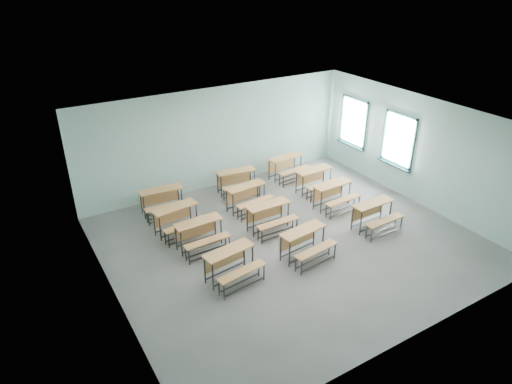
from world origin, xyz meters
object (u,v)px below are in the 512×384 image
at_px(desk_unit_r2c0, 177,216).
at_px(desk_unit_r1c1, 270,214).
at_px(desk_unit_r1c2, 335,193).
at_px(desk_unit_r3c2, 287,164).
at_px(desk_unit_r0c1, 306,240).
at_px(desk_unit_r0c0, 232,261).
at_px(desk_unit_r0c2, 375,212).
at_px(desk_unit_r3c0, 162,198).
at_px(desk_unit_r2c1, 248,195).
at_px(desk_unit_r1c0, 201,231).
at_px(desk_unit_r3c1, 237,179).
at_px(desk_unit_r2c2, 316,178).

bearing_deg(desk_unit_r2c0, desk_unit_r1c1, -35.63).
relative_size(desk_unit_r1c2, desk_unit_r3c2, 0.97).
distance_m(desk_unit_r1c1, desk_unit_r2c0, 2.45).
xyz_separation_m(desk_unit_r0c1, desk_unit_r1c2, (2.24, 1.61, 0.00)).
relative_size(desk_unit_r0c0, desk_unit_r3c2, 1.02).
xyz_separation_m(desk_unit_r0c2, desk_unit_r2c0, (-4.63, 2.52, 0.00)).
xyz_separation_m(desk_unit_r0c1, desk_unit_r3c0, (-2.18, 3.85, 0.00)).
bearing_deg(desk_unit_r2c1, desk_unit_r0c0, -131.71).
xyz_separation_m(desk_unit_r1c0, desk_unit_r1c2, (4.25, -0.06, 0.00)).
bearing_deg(desk_unit_r0c1, desk_unit_r3c0, 113.04).
bearing_deg(desk_unit_r3c2, desk_unit_r2c1, -156.88).
bearing_deg(desk_unit_r0c1, desk_unit_r1c2, 29.17).
distance_m(desk_unit_r0c2, desk_unit_r3c1, 4.31).
distance_m(desk_unit_r0c1, desk_unit_r3c2, 4.59).
height_order(desk_unit_r1c1, desk_unit_r3c1, same).
bearing_deg(desk_unit_r2c1, desk_unit_r2c2, -7.77).
height_order(desk_unit_r0c0, desk_unit_r3c1, same).
height_order(desk_unit_r0c2, desk_unit_r3c0, same).
xyz_separation_m(desk_unit_r3c0, desk_unit_r3c1, (2.45, 0.03, 0.00)).
bearing_deg(desk_unit_r0c2, desk_unit_r2c1, 130.57).
bearing_deg(desk_unit_r3c0, desk_unit_r1c0, -81.35).
xyz_separation_m(desk_unit_r1c0, desk_unit_r3c0, (-0.18, 2.18, 0.00)).
distance_m(desk_unit_r1c0, desk_unit_r3c2, 4.84).
xyz_separation_m(desk_unit_r1c1, desk_unit_r1c2, (2.28, 0.08, 0.00)).
distance_m(desk_unit_r0c1, desk_unit_r1c0, 2.61).
bearing_deg(desk_unit_r2c1, desk_unit_r1c0, -156.04).
xyz_separation_m(desk_unit_r2c1, desk_unit_r3c1, (0.25, 1.08, 0.00)).
bearing_deg(desk_unit_r2c0, desk_unit_r3c2, 8.96).
distance_m(desk_unit_r1c1, desk_unit_r1c2, 2.28).
bearing_deg(desk_unit_r3c1, desk_unit_r0c2, -52.73).
relative_size(desk_unit_r0c1, desk_unit_r2c2, 1.05).
bearing_deg(desk_unit_r2c2, desk_unit_r3c1, 149.44).
xyz_separation_m(desk_unit_r0c2, desk_unit_r1c0, (-4.43, 1.52, 0.00)).
relative_size(desk_unit_r1c1, desk_unit_r3c1, 0.93).
height_order(desk_unit_r1c2, desk_unit_r2c1, same).
height_order(desk_unit_r1c1, desk_unit_r2c1, same).
bearing_deg(desk_unit_r3c1, desk_unit_r3c2, 11.02).
bearing_deg(desk_unit_r0c2, desk_unit_r1c1, 149.17).
bearing_deg(desk_unit_r3c1, desk_unit_r1c0, -128.48).
distance_m(desk_unit_r2c1, desk_unit_r3c0, 2.44).
xyz_separation_m(desk_unit_r0c0, desk_unit_r2c2, (4.34, 2.54, 0.00)).
bearing_deg(desk_unit_r0c2, desk_unit_r2c0, 149.88).
height_order(desk_unit_r1c0, desk_unit_r2c0, same).
bearing_deg(desk_unit_r0c0, desk_unit_r0c1, -12.34).
bearing_deg(desk_unit_r1c0, desk_unit_r2c1, 27.68).
bearing_deg(desk_unit_r0c2, desk_unit_r3c1, 118.42).
distance_m(desk_unit_r0c2, desk_unit_r1c0, 4.68).
height_order(desk_unit_r2c0, desk_unit_r2c2, same).
bearing_deg(desk_unit_r1c2, desk_unit_r2c2, 78.62).
bearing_deg(desk_unit_r3c2, desk_unit_r2c2, -87.89).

